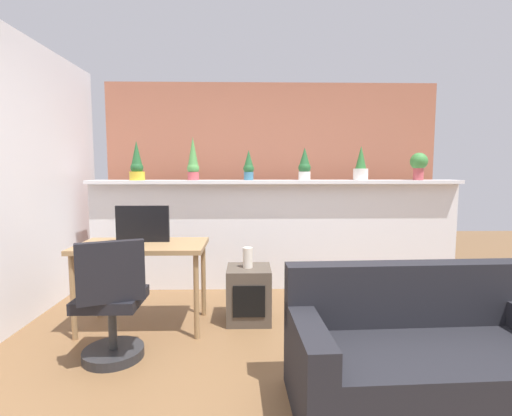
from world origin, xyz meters
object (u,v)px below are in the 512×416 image
object	(u,v)px
potted_plant_2	(249,166)
potted_plant_4	(361,166)
potted_plant_5	(419,164)
side_cube_shelf	(249,294)
desk	(142,253)
vase_on_shelf	(248,258)
office_chair	(112,310)
potted_plant_1	(193,161)
couch	(424,360)
tv_monitor	(143,224)
potted_plant_3	(305,165)
potted_plant_0	(137,164)

from	to	relation	value
potted_plant_2	potted_plant_4	xyz separation A→B (m)	(1.30, 0.00, 0.01)
potted_plant_5	side_cube_shelf	distance (m)	2.48
desk	vase_on_shelf	bearing A→B (deg)	7.27
potted_plant_4	potted_plant_5	xyz separation A→B (m)	(0.66, -0.04, 0.02)
desk	vase_on_shelf	xyz separation A→B (m)	(0.92, 0.12, -0.07)
office_chair	potted_plant_4	bearing A→B (deg)	36.56
potted_plant_1	side_cube_shelf	size ratio (longest dim) A/B	0.98
couch	potted_plant_1	bearing A→B (deg)	126.03
tv_monitor	potted_plant_3	bearing A→B (deg)	32.33
potted_plant_3	couch	size ratio (longest dim) A/B	0.24
potted_plant_1	desk	distance (m)	1.41
potted_plant_0	tv_monitor	world-z (taller)	potted_plant_0
couch	tv_monitor	bearing A→B (deg)	147.46
potted_plant_1	vase_on_shelf	bearing A→B (deg)	-57.63
potted_plant_5	potted_plant_1	bearing A→B (deg)	178.73
potted_plant_1	couch	world-z (taller)	potted_plant_1
potted_plant_5	side_cube_shelf	world-z (taller)	potted_plant_5
potted_plant_0	side_cube_shelf	distance (m)	1.97
tv_monitor	potted_plant_4	bearing A→B (deg)	24.16
potted_plant_1	potted_plant_5	world-z (taller)	potted_plant_1
potted_plant_2	desk	distance (m)	1.63
potted_plant_2	tv_monitor	bearing A→B (deg)	-133.27
potted_plant_5	tv_monitor	world-z (taller)	potted_plant_5
desk	tv_monitor	distance (m)	0.26
potted_plant_0	office_chair	xyz separation A→B (m)	(0.27, -1.64, -1.07)
potted_plant_2	potted_plant_0	bearing A→B (deg)	-177.51
potted_plant_2	potted_plant_3	world-z (taller)	potted_plant_3
potted_plant_0	couch	bearing A→B (deg)	-44.08
potted_plant_1	side_cube_shelf	world-z (taller)	potted_plant_1
potted_plant_1	side_cube_shelf	bearing A→B (deg)	-57.33
potted_plant_1	couch	xyz separation A→B (m)	(1.65, -2.27, -1.21)
vase_on_shelf	couch	distance (m)	1.68
potted_plant_2	tv_monitor	distance (m)	1.48
potted_plant_3	side_cube_shelf	world-z (taller)	potted_plant_3
potted_plant_5	side_cube_shelf	bearing A→B (deg)	-154.56
potted_plant_2	side_cube_shelf	bearing A→B (deg)	-90.20
potted_plant_0	potted_plant_5	size ratio (longest dim) A/B	1.41
vase_on_shelf	potted_plant_1	bearing A→B (deg)	122.37
potted_plant_1	vase_on_shelf	xyz separation A→B (m)	(0.62, -0.98, -0.90)
potted_plant_4	vase_on_shelf	size ratio (longest dim) A/B	2.12
potted_plant_4	couch	size ratio (longest dim) A/B	0.25
couch	potted_plant_0	bearing A→B (deg)	135.92
side_cube_shelf	potted_plant_0	bearing A→B (deg)	143.83
office_chair	couch	bearing A→B (deg)	-15.66
side_cube_shelf	couch	world-z (taller)	couch
vase_on_shelf	potted_plant_2	bearing A→B (deg)	89.19
vase_on_shelf	potted_plant_0	bearing A→B (deg)	143.74
side_cube_shelf	vase_on_shelf	bearing A→B (deg)	155.46
potted_plant_0	potted_plant_5	distance (m)	3.21
potted_plant_5	desk	xyz separation A→B (m)	(-2.89, -1.04, -0.80)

